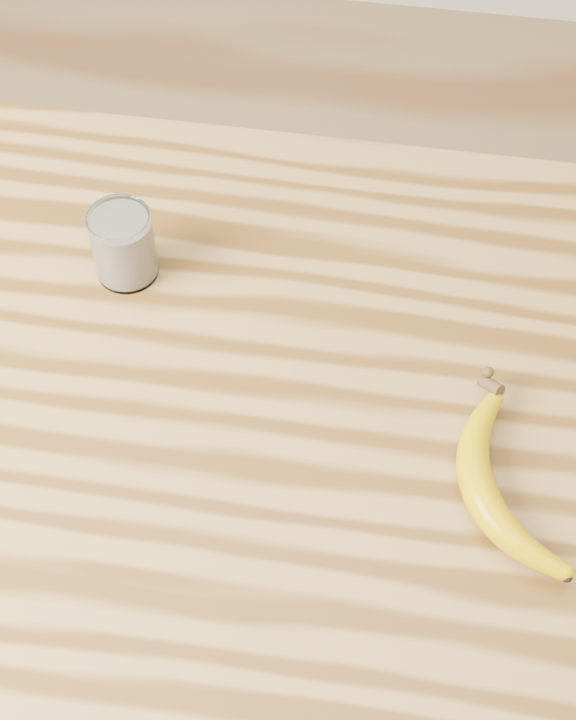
# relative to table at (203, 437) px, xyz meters

# --- Properties ---
(room) EXTENTS (4.04, 4.04, 2.70)m
(room) POSITION_rel_table_xyz_m (0.00, 0.00, 0.58)
(room) COLOR olive
(room) RESTS_ON ground
(table) EXTENTS (1.20, 0.80, 0.90)m
(table) POSITION_rel_table_xyz_m (0.00, 0.00, 0.00)
(table) COLOR olive
(table) RESTS_ON ground
(smoothie_glass) EXTENTS (0.07, 0.07, 0.09)m
(smoothie_glass) POSITION_rel_table_xyz_m (-0.11, 0.13, 0.17)
(smoothie_glass) COLOR white
(smoothie_glass) RESTS_ON table
(banana) EXTENTS (0.21, 0.31, 0.04)m
(banana) POSITION_rel_table_xyz_m (0.31, -0.11, 0.15)
(banana) COLOR #C49C00
(banana) RESTS_ON table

